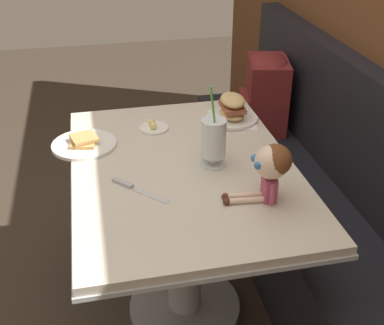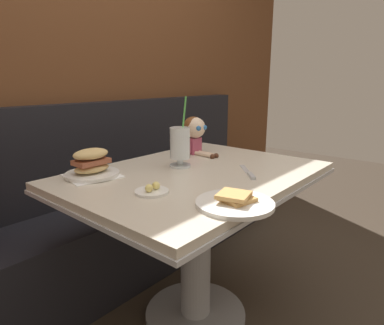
{
  "view_description": "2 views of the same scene",
  "coord_description": "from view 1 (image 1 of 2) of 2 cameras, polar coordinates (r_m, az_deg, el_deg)",
  "views": [
    {
      "loc": [
        1.53,
        -0.12,
        1.67
      ],
      "look_at": [
        0.09,
        0.19,
        0.8
      ],
      "focal_mm": 46.43,
      "sensor_mm": 36.0,
      "label": 1
    },
    {
      "loc": [
        -1.07,
        -0.71,
        1.13
      ],
      "look_at": [
        0.02,
        0.22,
        0.77
      ],
      "focal_mm": 31.14,
      "sensor_mm": 36.0,
      "label": 2
    }
  ],
  "objects": [
    {
      "name": "diner_table",
      "position": [
        1.92,
        -0.95,
        -5.4
      ],
      "size": [
        1.11,
        0.81,
        0.74
      ],
      "color": "beige",
      "rests_on": "ground"
    },
    {
      "name": "backpack",
      "position": [
        2.69,
        8.43,
        8.1
      ],
      "size": [
        0.34,
        0.3,
        0.41
      ],
      "color": "maroon",
      "rests_on": "booth_bench"
    },
    {
      "name": "seated_doll",
      "position": [
        1.58,
        9.08,
        -0.3
      ],
      "size": [
        0.12,
        0.22,
        0.2
      ],
      "color": "#B74C6B",
      "rests_on": "diner_table"
    },
    {
      "name": "butter_knife",
      "position": [
        1.7,
        -7.09,
        -2.74
      ],
      "size": [
        0.18,
        0.18,
        0.01
      ],
      "color": "silver",
      "rests_on": "diner_table"
    },
    {
      "name": "booth_bench",
      "position": [
        2.23,
        15.28,
        -7.74
      ],
      "size": [
        2.6,
        0.48,
        1.0
      ],
      "color": "black",
      "rests_on": "ground"
    },
    {
      "name": "ground_plane",
      "position": [
        2.26,
        -5.51,
        -17.16
      ],
      "size": [
        8.0,
        8.0,
        0.0
      ],
      "primitive_type": "plane",
      "color": "#382D23"
    },
    {
      "name": "milkshake_glass",
      "position": [
        1.77,
        2.49,
        2.55
      ],
      "size": [
        0.1,
        0.1,
        0.32
      ],
      "color": "silver",
      "rests_on": "diner_table"
    },
    {
      "name": "sandwich_plate",
      "position": [
        2.13,
        4.63,
        6.0
      ],
      "size": [
        0.24,
        0.24,
        0.12
      ],
      "color": "white",
      "rests_on": "diner_table"
    },
    {
      "name": "toast_plate",
      "position": [
        1.98,
        -12.3,
        2.13
      ],
      "size": [
        0.25,
        0.25,
        0.04
      ],
      "color": "white",
      "rests_on": "diner_table"
    },
    {
      "name": "butter_saucer",
      "position": [
        2.07,
        -4.43,
        4.07
      ],
      "size": [
        0.12,
        0.12,
        0.04
      ],
      "color": "white",
      "rests_on": "diner_table"
    }
  ]
}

